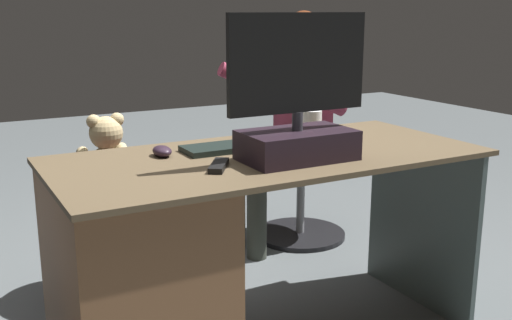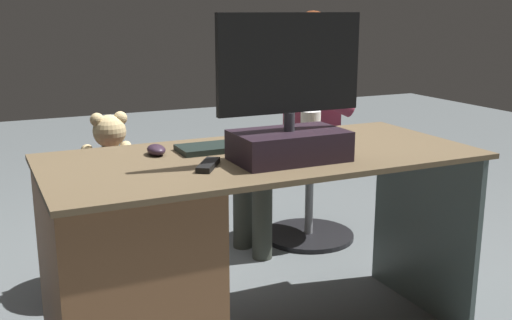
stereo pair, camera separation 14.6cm
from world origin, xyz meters
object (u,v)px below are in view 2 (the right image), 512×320
(desk, at_px, (153,266))
(monitor, at_px, (289,117))
(keyboard, at_px, (236,146))
(office_chair_teddy, at_px, (115,233))
(cup, at_px, (311,125))
(teddy_bear, at_px, (110,152))
(computer_mouse, at_px, (156,150))
(visitor_chair, at_px, (309,186))
(tv_remote, at_px, (208,165))
(person, at_px, (298,110))

(desk, height_order, monitor, monitor)
(keyboard, height_order, office_chair_teddy, keyboard)
(cup, height_order, teddy_bear, cup)
(keyboard, relative_size, computer_mouse, 4.38)
(keyboard, xyz_separation_m, office_chair_teddy, (0.33, -0.57, -0.47))
(desk, bearing_deg, computer_mouse, -115.42)
(desk, xyz_separation_m, visitor_chair, (-1.10, -0.87, -0.09))
(desk, distance_m, tv_remote, 0.40)
(keyboard, distance_m, tv_remote, 0.29)
(keyboard, relative_size, visitor_chair, 0.86)
(desk, height_order, keyboard, keyboard)
(desk, bearing_deg, person, -139.83)
(teddy_bear, bearing_deg, cup, 140.49)
(desk, distance_m, cup, 0.80)
(tv_remote, xyz_separation_m, person, (-0.85, -0.95, -0.02))
(monitor, relative_size, office_chair_teddy, 0.92)
(person, bearing_deg, cup, 64.60)
(visitor_chair, bearing_deg, monitor, 56.43)
(desk, xyz_separation_m, computer_mouse, (-0.07, -0.14, 0.36))
(teddy_bear, xyz_separation_m, visitor_chair, (-1.07, -0.17, -0.33))
(desk, distance_m, teddy_bear, 0.74)
(visitor_chair, xyz_separation_m, person, (0.08, 0.01, 0.42))
(teddy_bear, bearing_deg, tv_remote, 100.15)
(keyboard, height_order, person, person)
(desk, height_order, office_chair_teddy, desk)
(office_chair_teddy, relative_size, visitor_chair, 1.12)
(monitor, bearing_deg, teddy_bear, -62.81)
(keyboard, bearing_deg, cup, -173.61)
(desk, relative_size, tv_remote, 9.91)
(tv_remote, height_order, person, person)
(computer_mouse, distance_m, visitor_chair, 1.34)
(monitor, distance_m, tv_remote, 0.31)
(person, bearing_deg, keyboard, 48.09)
(desk, distance_m, visitor_chair, 1.40)
(desk, relative_size, monitor, 2.98)
(office_chair_teddy, bearing_deg, person, -170.57)
(desk, distance_m, person, 1.37)
(cup, distance_m, office_chair_teddy, 0.99)
(computer_mouse, xyz_separation_m, visitor_chair, (-1.03, -0.73, -0.45))
(visitor_chair, bearing_deg, tv_remote, 46.14)
(visitor_chair, relative_size, person, 0.41)
(teddy_bear, bearing_deg, desk, 88.20)
(monitor, relative_size, teddy_bear, 1.60)
(desk, height_order, teddy_bear, teddy_bear)
(visitor_chair, bearing_deg, teddy_bear, 8.88)
(keyboard, xyz_separation_m, visitor_chair, (-0.74, -0.75, -0.44))
(visitor_chair, bearing_deg, desk, 38.40)
(desk, relative_size, cup, 13.90)
(computer_mouse, distance_m, cup, 0.62)
(monitor, bearing_deg, visitor_chair, -123.57)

